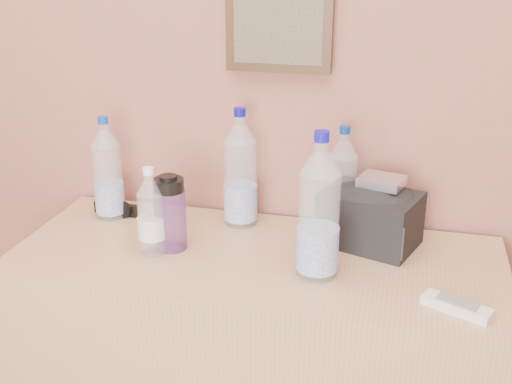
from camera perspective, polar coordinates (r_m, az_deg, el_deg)
picture_frame at (r=1.83m, az=2.05°, el=14.47°), size 0.30×0.03×0.25m
dresser at (r=1.97m, az=-0.05°, el=-16.38°), size 1.33×0.55×0.83m
pet_large_a at (r=1.99m, az=-13.06°, el=1.63°), size 0.09×0.09×0.32m
pet_large_b at (r=1.88m, az=-1.40°, el=1.62°), size 0.10×0.10×0.35m
pet_large_c at (r=1.86m, az=7.65°, el=0.60°), size 0.09×0.09×0.31m
pet_large_d at (r=1.58m, az=5.60°, el=-1.95°), size 0.10×0.10×0.38m
pet_small at (r=1.73m, az=-9.30°, el=-2.15°), size 0.07×0.07×0.25m
nalgene_bottle at (r=1.76m, az=-7.65°, el=-1.85°), size 0.09×0.09×0.21m
sunglasses at (r=2.04m, az=-12.34°, el=-1.44°), size 0.15×0.07×0.04m
ac_remote at (r=1.56m, az=17.41°, el=-9.70°), size 0.16×0.11×0.02m
toiletry_bag at (r=1.80m, az=10.12°, el=-2.03°), size 0.30×0.25×0.17m
foil_packet at (r=1.78m, az=11.10°, el=0.95°), size 0.14×0.12×0.02m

